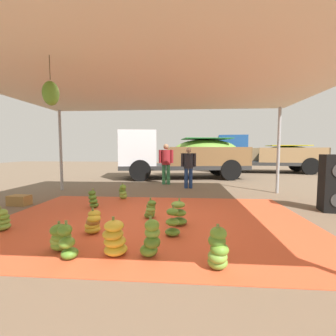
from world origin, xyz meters
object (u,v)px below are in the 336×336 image
(worker_0, at_px, (166,161))
(crate_0, at_px, (19,200))
(banana_bunch_9, at_px, (67,243))
(cargo_truck_main, at_px, (180,154))
(worker_1, at_px, (188,164))
(banana_bunch_3, at_px, (2,220))
(banana_bunch_11, at_px, (151,210))
(banana_bunch_10, at_px, (123,192))
(speaker_stack, at_px, (333,183))
(banana_bunch_0, at_px, (179,214))
(banana_bunch_8, at_px, (93,222))
(banana_bunch_2, at_px, (93,200))
(banana_bunch_5, at_px, (115,239))
(banana_bunch_6, at_px, (173,223))
(banana_bunch_7, at_px, (218,250))
(banana_bunch_1, at_px, (151,239))
(banana_bunch_4, at_px, (61,237))
(cargo_truck_far, at_px, (263,154))

(worker_0, bearing_deg, crate_0, -132.08)
(banana_bunch_9, distance_m, cargo_truck_main, 9.19)
(worker_1, bearing_deg, cargo_truck_main, 96.94)
(banana_bunch_3, relative_size, banana_bunch_11, 0.98)
(banana_bunch_10, relative_size, speaker_stack, 0.35)
(cargo_truck_main, relative_size, crate_0, 12.75)
(banana_bunch_0, bearing_deg, banana_bunch_9, -132.94)
(banana_bunch_0, height_order, banana_bunch_8, banana_bunch_0)
(banana_bunch_0, xyz_separation_m, crate_0, (-4.27, 1.30, -0.09))
(banana_bunch_2, xyz_separation_m, banana_bunch_5, (1.34, -2.48, 0.02))
(banana_bunch_3, xyz_separation_m, banana_bunch_6, (3.11, -0.03, 0.03))
(banana_bunch_2, height_order, worker_1, worker_1)
(crate_0, bearing_deg, banana_bunch_7, -31.33)
(banana_bunch_2, relative_size, speaker_stack, 0.37)
(banana_bunch_11, relative_size, cargo_truck_main, 0.07)
(crate_0, bearing_deg, banana_bunch_2, -4.49)
(banana_bunch_10, bearing_deg, banana_bunch_2, -112.84)
(banana_bunch_3, relative_size, banana_bunch_9, 0.83)
(banana_bunch_10, bearing_deg, banana_bunch_3, -118.04)
(banana_bunch_5, relative_size, banana_bunch_10, 1.16)
(worker_0, bearing_deg, banana_bunch_3, -113.30)
(banana_bunch_8, bearing_deg, banana_bunch_7, -28.03)
(banana_bunch_1, relative_size, crate_0, 1.06)
(banana_bunch_7, bearing_deg, cargo_truck_main, 94.21)
(banana_bunch_6, height_order, banana_bunch_9, banana_bunch_9)
(banana_bunch_9, height_order, worker_1, worker_1)
(banana_bunch_2, relative_size, crate_0, 0.96)
(speaker_stack, bearing_deg, banana_bunch_11, -168.07)
(banana_bunch_11, relative_size, worker_0, 0.26)
(banana_bunch_6, height_order, worker_0, worker_0)
(banana_bunch_4, xyz_separation_m, banana_bunch_5, (0.83, -0.11, 0.05))
(banana_bunch_8, relative_size, worker_1, 0.29)
(banana_bunch_0, relative_size, banana_bunch_7, 0.93)
(banana_bunch_11, relative_size, crate_0, 0.86)
(banana_bunch_1, relative_size, banana_bunch_3, 1.26)
(cargo_truck_far, bearing_deg, banana_bunch_5, -116.03)
(banana_bunch_6, relative_size, banana_bunch_9, 1.00)
(cargo_truck_far, bearing_deg, crate_0, -134.31)
(cargo_truck_main, bearing_deg, banana_bunch_11, -93.71)
(banana_bunch_11, bearing_deg, cargo_truck_far, 61.38)
(banana_bunch_11, bearing_deg, banana_bunch_4, -123.38)
(banana_bunch_4, bearing_deg, worker_1, 71.03)
(worker_0, bearing_deg, banana_bunch_10, -108.69)
(banana_bunch_9, height_order, cargo_truck_main, cargo_truck_main)
(worker_1, distance_m, crate_0, 5.49)
(banana_bunch_5, bearing_deg, banana_bunch_2, 118.29)
(banana_bunch_6, bearing_deg, banana_bunch_1, -108.00)
(cargo_truck_far, height_order, crate_0, cargo_truck_far)
(banana_bunch_1, xyz_separation_m, banana_bunch_11, (-0.27, 1.71, -0.06))
(banana_bunch_1, relative_size, banana_bunch_6, 1.05)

